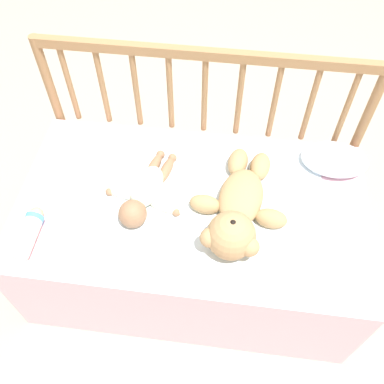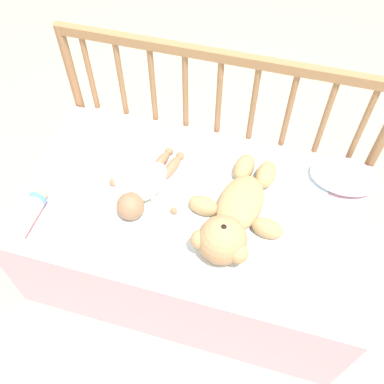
{
  "view_description": "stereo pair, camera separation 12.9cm",
  "coord_description": "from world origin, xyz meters",
  "px_view_note": "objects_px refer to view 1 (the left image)",
  "views": [
    {
      "loc": [
        0.11,
        -0.86,
        1.69
      ],
      "look_at": [
        0.0,
        0.01,
        0.52
      ],
      "focal_mm": 40.0,
      "sensor_mm": 36.0,
      "label": 1
    },
    {
      "loc": [
        0.24,
        -0.83,
        1.69
      ],
      "look_at": [
        0.0,
        0.01,
        0.52
      ],
      "focal_mm": 40.0,
      "sensor_mm": 36.0,
      "label": 2
    }
  ],
  "objects_px": {
    "small_pillow": "(335,159)",
    "teddy_bear": "(237,211)",
    "baby": "(145,192)",
    "baby_bottle": "(29,232)"
  },
  "relations": [
    {
      "from": "baby_bottle",
      "to": "baby",
      "type": "bearing_deg",
      "value": 29.81
    },
    {
      "from": "baby",
      "to": "baby_bottle",
      "type": "distance_m",
      "value": 0.4
    },
    {
      "from": "teddy_bear",
      "to": "baby",
      "type": "bearing_deg",
      "value": 171.06
    },
    {
      "from": "small_pillow",
      "to": "baby",
      "type": "bearing_deg",
      "value": -159.73
    },
    {
      "from": "small_pillow",
      "to": "teddy_bear",
      "type": "bearing_deg",
      "value": -139.24
    },
    {
      "from": "teddy_bear",
      "to": "baby_bottle",
      "type": "height_order",
      "value": "teddy_bear"
    },
    {
      "from": "teddy_bear",
      "to": "baby",
      "type": "relative_size",
      "value": 1.34
    },
    {
      "from": "baby_bottle",
      "to": "teddy_bear",
      "type": "bearing_deg",
      "value": 12.53
    },
    {
      "from": "small_pillow",
      "to": "baby_bottle",
      "type": "distance_m",
      "value": 1.11
    },
    {
      "from": "baby",
      "to": "small_pillow",
      "type": "distance_m",
      "value": 0.71
    }
  ]
}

